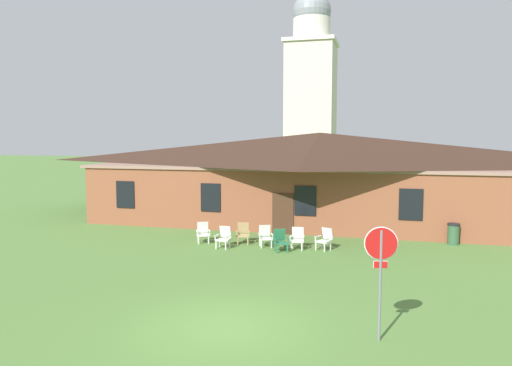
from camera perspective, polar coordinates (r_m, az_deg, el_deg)
The scene contains 12 objects.
ground_plane at distance 13.18m, azimuth -3.64°, elevation -16.61°, with size 200.00×200.00×0.00m, color #517A38.
brick_building at distance 29.34m, azimuth 7.45°, elevation 0.89°, with size 26.30×10.40×5.22m.
dome_tower at distance 51.10m, azimuth 6.48°, elevation 10.37°, with size 5.18×5.18×20.45m.
stop_sign at distance 12.14m, azimuth 14.43°, elevation -8.77°, with size 0.79×0.20×2.81m.
lawn_chair_by_porch at distance 23.03m, azimuth -6.25°, elevation -5.75°, with size 0.81×0.84×0.96m.
lawn_chair_near_door at distance 21.88m, azimuth -3.79°, elevation -6.31°, with size 0.67×0.70×0.96m.
lawn_chair_left_end at distance 22.75m, azimuth -1.53°, elevation -5.85°, with size 0.74×0.78×0.96m.
lawn_chair_middle at distance 22.09m, azimuth 1.09°, elevation -6.19°, with size 0.79×0.83×0.96m.
lawn_chair_right_end at distance 21.22m, azimuth 2.86°, elevation -6.68°, with size 0.81×0.85×0.96m.
lawn_chair_far_side at distance 21.69m, azimuth 4.89°, elevation -6.43°, with size 0.67×0.70×0.96m.
lawn_chair_under_eave at distance 21.66m, azimuth 8.10°, elevation -6.48°, with size 0.82×0.85×0.96m.
trash_bin at distance 24.27m, azimuth 22.16°, elevation -5.55°, with size 0.56×0.56×0.98m.
Camera 1 is at (3.99, -11.55, 4.93)m, focal length 34.07 mm.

